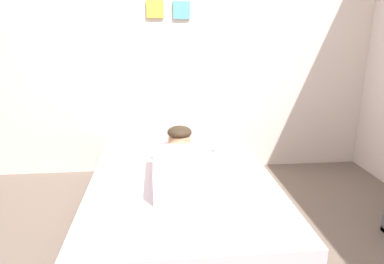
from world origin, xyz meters
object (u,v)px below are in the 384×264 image
coffee_cup (194,157)px  cell_phone (181,195)px  bed (182,200)px  pillow (188,146)px  person_lying (183,162)px

coffee_cup → cell_phone: bearing=-103.5°
bed → cell_phone: (-0.03, -0.29, 0.19)m
bed → pillow: bearing=80.8°
pillow → coffee_cup: (0.03, -0.23, -0.02)m
coffee_cup → cell_phone: size_ratio=0.89×
bed → coffee_cup: (0.12, 0.30, 0.22)m
bed → pillow: pillow is taller
person_lying → coffee_cup: size_ratio=7.36×
bed → coffee_cup: size_ratio=15.33×
person_lying → bed: bearing=-104.4°
bed → coffee_cup: coffee_cup is taller
pillow → cell_phone: bearing=-97.8°
bed → person_lying: size_ratio=2.08×
bed → person_lying: bearing=75.6°
coffee_cup → person_lying: bearing=-112.0°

